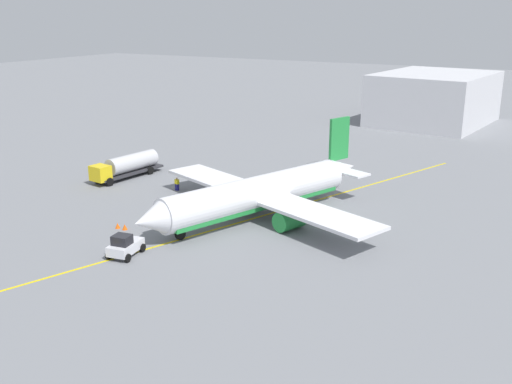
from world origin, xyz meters
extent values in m
plane|color=slate|center=(0.00, 0.00, 0.00)|extent=(400.00, 400.00, 0.00)
cylinder|color=white|center=(0.00, 0.00, 2.85)|extent=(23.87, 11.82, 3.71)
cube|color=#238C3D|center=(0.00, 0.00, 1.83)|extent=(22.38, 10.73, 1.04)
cone|color=white|center=(12.55, -4.64, 2.85)|extent=(4.37, 4.50, 3.56)
cone|color=white|center=(-13.17, 4.87, 3.22)|extent=(5.48, 4.58, 3.15)
cube|color=#238C3D|center=(-12.55, 4.64, 7.11)|extent=(3.13, 1.45, 5.20)
cube|color=white|center=(-12.55, 4.64, 3.25)|extent=(5.16, 8.71, 0.24)
cube|color=white|center=(-0.94, 0.35, 2.39)|extent=(15.33, 30.97, 0.36)
cylinder|color=#238C3D|center=(1.61, 4.95, 1.14)|extent=(3.73, 3.08, 2.10)
cylinder|color=#238C3D|center=(-1.99, -4.81, 1.14)|extent=(3.73, 3.08, 2.10)
cylinder|color=#4C4C51|center=(9.41, -3.48, 1.15)|extent=(0.24, 0.24, 1.19)
cylinder|color=black|center=(9.41, -3.48, 0.55)|extent=(1.17, 0.76, 1.10)
cylinder|color=#4C4C51|center=(-0.98, 3.13, 1.15)|extent=(0.24, 0.24, 1.19)
cylinder|color=black|center=(-0.98, 3.13, 0.55)|extent=(1.17, 0.76, 1.10)
cylinder|color=#4C4C51|center=(-2.78, -1.75, 1.15)|extent=(0.24, 0.24, 1.19)
cylinder|color=black|center=(-2.78, -1.75, 0.55)|extent=(1.17, 0.76, 1.10)
cube|color=#2D2D33|center=(-6.21, -23.51, 0.70)|extent=(10.92, 3.85, 0.30)
cube|color=yellow|center=(-1.31, -24.15, 1.65)|extent=(2.29, 2.64, 2.00)
cube|color=black|center=(-0.41, -24.26, 2.05)|extent=(0.42, 2.00, 0.90)
cylinder|color=silver|center=(-6.80, -23.44, 2.00)|extent=(8.11, 3.29, 2.30)
cylinder|color=black|center=(-1.54, -22.86, 0.55)|extent=(1.14, 0.49, 1.10)
cylinder|color=black|center=(-1.86, -25.34, 0.55)|extent=(1.14, 0.49, 1.10)
cylinder|color=black|center=(-8.78, -21.92, 0.55)|extent=(1.14, 0.49, 1.10)
cylinder|color=black|center=(-9.11, -24.40, 0.55)|extent=(1.14, 0.49, 1.10)
cube|color=silver|center=(15.17, -5.56, 0.85)|extent=(3.86, 2.51, 0.90)
cube|color=black|center=(15.67, -5.49, 1.75)|extent=(1.62, 1.79, 0.90)
cylinder|color=black|center=(14.04, -6.74, 0.40)|extent=(0.84, 0.41, 0.80)
cylinder|color=black|center=(13.74, -4.76, 0.40)|extent=(0.84, 0.41, 0.80)
cylinder|color=black|center=(16.61, -6.36, 0.40)|extent=(0.84, 0.41, 0.80)
cylinder|color=black|center=(16.31, -4.38, 0.40)|extent=(0.84, 0.41, 0.80)
cube|color=navy|center=(-4.30, -13.98, 0.42)|extent=(0.38, 0.48, 0.85)
cube|color=yellow|center=(-4.30, -13.98, 1.15)|extent=(0.43, 0.57, 0.60)
sphere|color=tan|center=(-4.30, -13.98, 1.59)|extent=(0.24, 0.24, 0.24)
cone|color=#F2590F|center=(10.01, -11.20, 0.29)|extent=(0.53, 0.53, 0.59)
cone|color=#F2590F|center=(9.97, -10.25, 0.31)|extent=(0.55, 0.55, 0.61)
cube|color=silver|center=(-68.65, 3.34, 5.08)|extent=(27.79, 22.82, 10.15)
cube|color=#4C515B|center=(-69.83, -6.61, 3.55)|extent=(17.83, 2.26, 6.70)
cube|color=yellow|center=(0.00, 0.00, 0.01)|extent=(71.15, 26.53, 0.01)
camera|label=1|loc=(53.97, 30.03, 21.96)|focal=41.33mm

